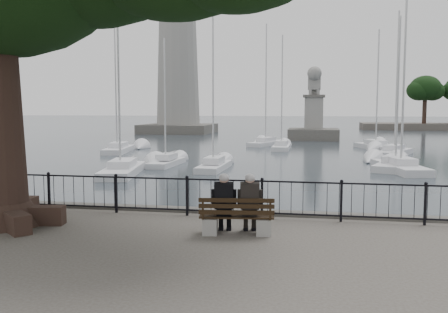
% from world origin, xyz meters
% --- Properties ---
extents(harbor, '(260.00, 260.00, 1.20)m').
position_xyz_m(harbor, '(0.00, 3.00, -0.50)').
color(harbor, '#484541').
rests_on(harbor, ground).
extents(railing, '(22.06, 0.06, 1.00)m').
position_xyz_m(railing, '(0.00, 2.50, 0.56)').
color(railing, black).
rests_on(railing, ground).
extents(bench, '(1.73, 0.72, 0.89)m').
position_xyz_m(bench, '(0.62, 0.74, 0.31)').
color(bench, gray).
rests_on(bench, ground).
extents(person_left, '(0.44, 0.73, 1.41)m').
position_xyz_m(person_left, '(0.32, 0.80, 0.65)').
color(person_left, black).
rests_on(person_left, ground).
extents(person_right, '(0.44, 0.73, 1.41)m').
position_xyz_m(person_right, '(0.90, 0.87, 0.65)').
color(person_right, black).
rests_on(person_right, ground).
extents(lighthouse, '(10.11, 10.11, 30.91)m').
position_xyz_m(lighthouse, '(-18.00, 62.00, 12.04)').
color(lighthouse, '#484541').
rests_on(lighthouse, ground).
extents(lion_monument, '(5.84, 5.84, 8.66)m').
position_xyz_m(lion_monument, '(2.00, 49.94, 1.16)').
color(lion_monument, '#484541').
rests_on(lion_monument, ground).
extents(sailboat_a, '(1.44, 4.69, 8.46)m').
position_xyz_m(sailboat_a, '(-7.41, 21.49, -0.72)').
color(sailboat_a, silver).
rests_on(sailboat_a, ground).
extents(sailboat_b, '(1.45, 4.93, 11.42)m').
position_xyz_m(sailboat_b, '(-3.86, 19.89, -0.65)').
color(sailboat_b, silver).
rests_on(sailboat_b, ground).
extents(sailboat_c, '(2.91, 6.31, 12.40)m').
position_xyz_m(sailboat_c, '(7.38, 21.32, -0.66)').
color(sailboat_c, silver).
rests_on(sailboat_c, ground).
extents(sailboat_d, '(3.44, 5.95, 9.62)m').
position_xyz_m(sailboat_d, '(7.25, 22.52, -0.71)').
color(sailboat_d, silver).
rests_on(sailboat_d, ground).
extents(sailboat_e, '(2.74, 6.26, 14.38)m').
position_xyz_m(sailboat_e, '(-14.37, 30.13, -0.60)').
color(sailboat_e, silver).
rests_on(sailboat_e, ground).
extents(sailboat_f, '(1.47, 5.29, 10.50)m').
position_xyz_m(sailboat_f, '(-0.78, 35.59, -0.69)').
color(sailboat_f, silver).
rests_on(sailboat_f, ground).
extents(sailboat_g, '(3.60, 6.08, 11.05)m').
position_xyz_m(sailboat_g, '(7.73, 37.58, -0.69)').
color(sailboat_g, silver).
rests_on(sailboat_g, ground).
extents(sailboat_h, '(3.40, 5.60, 12.21)m').
position_xyz_m(sailboat_h, '(-2.67, 39.94, -0.64)').
color(sailboat_h, silver).
rests_on(sailboat_h, ground).
extents(sailboat_i, '(2.83, 6.39, 12.19)m').
position_xyz_m(sailboat_i, '(-8.63, 16.85, -0.67)').
color(sailboat_i, silver).
rests_on(sailboat_i, ground).
extents(sailboat_j, '(3.84, 5.90, 11.59)m').
position_xyz_m(sailboat_j, '(8.53, 31.71, -0.67)').
color(sailboat_j, silver).
rests_on(sailboat_j, ground).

